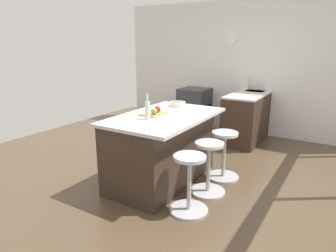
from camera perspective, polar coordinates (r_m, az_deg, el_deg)
name	(u,v)px	position (r m, az deg, el deg)	size (l,w,h in m)	color
ground_plane	(173,174)	(4.49, 1.03, -8.96)	(7.02, 7.02, 0.00)	brown
interior_partition_left	(240,68)	(6.58, 13.35, 10.59)	(0.15, 5.33, 2.69)	silver
sink_cabinet	(251,114)	(6.26, 15.36, 2.12)	(1.82, 0.60, 1.20)	#38281E
oven_range	(194,109)	(6.71, 5.00, 3.28)	(0.60, 0.61, 0.89)	#38383D
kitchen_island	(162,148)	(4.11, -1.16, -4.15)	(1.66, 1.03, 0.94)	#38281E
stool_by_window	(224,157)	(4.31, 10.47, -5.69)	(0.44, 0.44, 0.67)	#B7B7BC
stool_middle	(208,169)	(3.86, 7.62, -8.12)	(0.44, 0.44, 0.67)	#B7B7BC
stool_near_camera	(189,186)	(3.44, 4.00, -11.13)	(0.44, 0.44, 0.67)	#B7B7BC
cutting_board	(154,113)	(4.01, -2.67, 2.39)	(0.36, 0.24, 0.02)	tan
apple_red	(157,109)	(4.02, -2.00, 3.19)	(0.08, 0.08, 0.08)	red
apple_green	(154,111)	(3.90, -2.62, 2.78)	(0.08, 0.08, 0.08)	#609E2D
water_bottle	(148,109)	(3.73, -3.88, 3.14)	(0.06, 0.06, 0.31)	silver
fruit_bowl	(178,104)	(4.49, 1.84, 4.20)	(0.22, 0.22, 0.07)	silver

